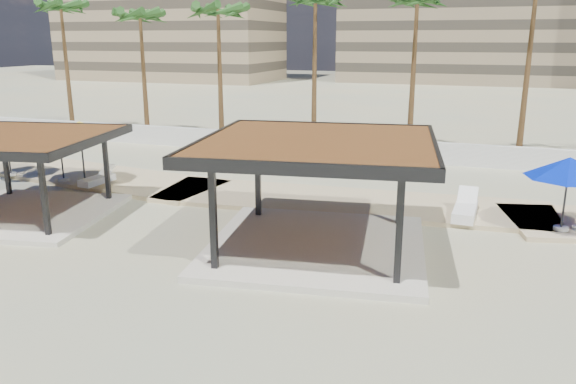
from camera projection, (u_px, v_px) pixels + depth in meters
name	position (u px, v px, depth m)	size (l,w,h in m)	color
ground	(229.00, 259.00, 17.26)	(200.00, 200.00, 0.00)	tan
promenade	(350.00, 198.00, 23.58)	(44.45, 7.97, 0.24)	#C6B284
boundary_wall	(350.00, 148.00, 31.66)	(56.00, 0.30, 1.20)	silver
pavilion_central	(317.00, 184.00, 17.55)	(8.04, 8.04, 3.60)	beige
pavilion_west	(21.00, 168.00, 20.93)	(7.27, 7.27, 3.16)	beige
umbrella_a	(59.00, 133.00, 25.46)	(3.25, 3.25, 2.62)	beige
umbrella_b	(80.00, 130.00, 25.03)	(3.44, 3.44, 2.83)	beige
umbrella_d	(569.00, 168.00, 18.76)	(3.26, 3.26, 2.57)	beige
umbrella_f	(5.00, 129.00, 26.45)	(2.96, 2.96, 2.63)	beige
lounger_a	(98.00, 179.00, 25.55)	(0.78, 1.95, 0.72)	white
lounger_b	(465.00, 211.00, 20.81)	(0.86, 2.35, 0.88)	white
palm_a	(61.00, 12.00, 38.41)	(3.00, 3.00, 9.48)	brown
palm_b	(140.00, 21.00, 37.03)	(3.00, 3.00, 8.83)	brown
palm_c	(218.00, 16.00, 34.52)	(3.00, 3.00, 9.02)	brown
palm_d	(315.00, 6.00, 33.18)	(3.00, 3.00, 9.61)	brown
palm_e	(417.00, 6.00, 30.86)	(3.00, 3.00, 9.43)	brown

